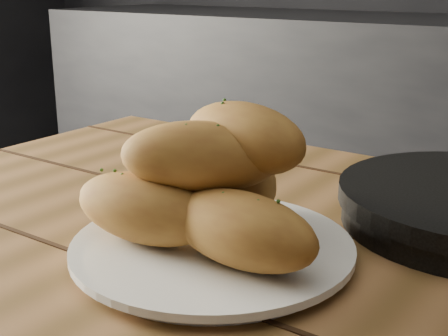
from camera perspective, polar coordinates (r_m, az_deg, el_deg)
counter at (r=2.09m, az=17.82°, el=0.44°), size 2.80×0.60×0.90m
plate at (r=0.63m, az=-1.06°, el=-7.46°), size 0.28×0.28×0.02m
bread_rolls at (r=0.61m, az=-1.04°, el=-1.58°), size 0.27×0.22×0.14m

